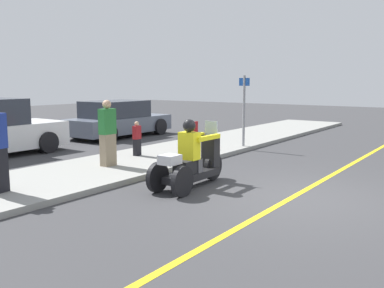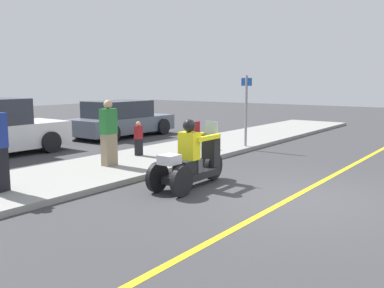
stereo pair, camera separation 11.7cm
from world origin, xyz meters
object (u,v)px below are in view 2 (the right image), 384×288
Objects in this scene: spectator_mid_group at (109,134)px; street_sign at (246,108)px; spectator_with_child at (139,139)px; folding_chair_curbside at (199,132)px; parked_car_lot_left at (121,120)px; motorcycle_trike at (192,163)px.

spectator_mid_group is 4.84m from street_sign.
spectator_mid_group reaches higher than spectator_with_child.
spectator_mid_group is 1.93× the size of folding_chair_curbside.
parked_car_lot_left is (1.36, 4.68, 0.04)m from folding_chair_curbside.
folding_chair_curbside is (1.87, -0.71, 0.05)m from spectator_with_child.
spectator_mid_group reaches higher than parked_car_lot_left.
spectator_with_child is 1.54m from spectator_mid_group.
folding_chair_curbside is at bearing 148.99° from street_sign.
spectator_mid_group is (0.14, 2.58, 0.38)m from motorcycle_trike.
parked_car_lot_left is at bearing 90.07° from street_sign.
spectator_with_child is at bearing 159.27° from folding_chair_curbside.
parked_car_lot_left is (4.83, 6.96, 0.16)m from motorcycle_trike.
folding_chair_curbside is at bearing -20.73° from spectator_with_child.
street_sign reaches higher than folding_chair_curbside.
spectator_with_child is at bearing 154.71° from street_sign.
street_sign is at bearing -25.29° from spectator_with_child.
spectator_mid_group reaches higher than folding_chair_curbside.
street_sign reaches higher than spectator_mid_group.
spectator_mid_group is 0.37× the size of parked_car_lot_left.
spectator_with_child is 0.60× the size of spectator_mid_group.
parked_car_lot_left reaches higher than folding_chair_curbside.
folding_chair_curbside is 4.88m from parked_car_lot_left.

